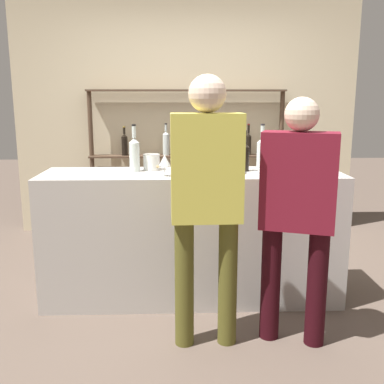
# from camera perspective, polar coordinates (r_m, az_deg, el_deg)

# --- Properties ---
(ground_plane) EXTENTS (16.00, 16.00, 0.00)m
(ground_plane) POSITION_cam_1_polar(r_m,az_deg,el_deg) (3.63, 0.00, -13.05)
(ground_plane) COLOR brown
(bar_counter) EXTENTS (2.23, 0.58, 0.99)m
(bar_counter) POSITION_cam_1_polar(r_m,az_deg,el_deg) (3.45, 0.00, -5.61)
(bar_counter) COLOR #B7B2AD
(bar_counter) RESTS_ON ground_plane
(back_wall) EXTENTS (3.83, 0.12, 2.80)m
(back_wall) POSITION_cam_1_polar(r_m,az_deg,el_deg) (5.18, -0.74, 10.48)
(back_wall) COLOR beige
(back_wall) RESTS_ON ground_plane
(back_shelf) EXTENTS (2.16, 0.18, 1.61)m
(back_shelf) POSITION_cam_1_polar(r_m,az_deg,el_deg) (5.02, -0.69, 6.82)
(back_shelf) COLOR #4C3828
(back_shelf) RESTS_ON ground_plane
(counter_bottle_0) EXTENTS (0.07, 0.07, 0.35)m
(counter_bottle_0) POSITION_cam_1_polar(r_m,az_deg,el_deg) (3.27, 13.13, 4.43)
(counter_bottle_0) COLOR black
(counter_bottle_0) RESTS_ON bar_counter
(counter_bottle_1) EXTENTS (0.08, 0.08, 0.35)m
(counter_bottle_1) POSITION_cam_1_polar(r_m,az_deg,el_deg) (3.40, -7.32, 4.87)
(counter_bottle_1) COLOR silver
(counter_bottle_1) RESTS_ON bar_counter
(counter_bottle_2) EXTENTS (0.08, 0.08, 0.35)m
(counter_bottle_2) POSITION_cam_1_polar(r_m,az_deg,el_deg) (3.56, 8.87, 5.07)
(counter_bottle_2) COLOR silver
(counter_bottle_2) RESTS_ON bar_counter
(counter_bottle_3) EXTENTS (0.07, 0.07, 0.31)m
(counter_bottle_3) POSITION_cam_1_polar(r_m,az_deg,el_deg) (3.41, 6.67, 4.59)
(counter_bottle_3) COLOR black
(counter_bottle_3) RESTS_ON bar_counter
(wine_glass) EXTENTS (0.08, 0.08, 0.15)m
(wine_glass) POSITION_cam_1_polar(r_m,az_deg,el_deg) (3.17, -3.49, 3.99)
(wine_glass) COLOR silver
(wine_glass) RESTS_ON bar_counter
(ice_bucket) EXTENTS (0.22, 0.22, 0.23)m
(ice_bucket) POSITION_cam_1_polar(r_m,az_deg,el_deg) (3.26, 3.44, 4.30)
(ice_bucket) COLOR #846647
(ice_bucket) RESTS_ON bar_counter
(cork_jar) EXTENTS (0.13, 0.13, 0.12)m
(cork_jar) POSITION_cam_1_polar(r_m,az_deg,el_deg) (3.46, -5.15, 3.80)
(cork_jar) COLOR silver
(cork_jar) RESTS_ON bar_counter
(customer_right) EXTENTS (0.48, 0.33, 1.54)m
(customer_right) POSITION_cam_1_polar(r_m,az_deg,el_deg) (2.79, 13.23, -1.65)
(customer_right) COLOR black
(customer_right) RESTS_ON ground_plane
(customer_center) EXTENTS (0.43, 0.22, 1.66)m
(customer_center) POSITION_cam_1_polar(r_m,az_deg,el_deg) (2.66, 1.87, 0.01)
(customer_center) COLOR brown
(customer_center) RESTS_ON ground_plane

